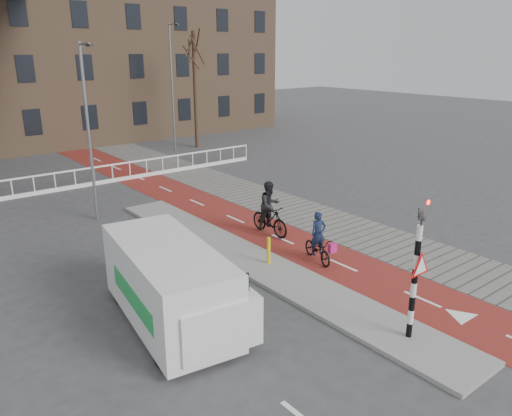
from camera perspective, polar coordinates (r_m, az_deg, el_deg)
ground at (r=14.62m, az=11.85°, el=-10.48°), size 120.00×120.00×0.00m
bike_lane at (r=22.50m, az=-5.41°, el=0.03°), size 2.50×60.00×0.01m
sidewalk at (r=24.07m, az=0.16°, el=1.30°), size 3.00×60.00×0.01m
curb_island at (r=16.71m, az=-0.32°, el=-6.13°), size 1.80×16.00×0.12m
traffic_signal at (r=12.27m, az=17.89°, el=-6.37°), size 0.80×0.80×3.68m
bollard at (r=16.27m, az=1.46°, el=-4.86°), size 0.12×0.12×0.90m
cyclist_near at (r=16.80m, az=7.10°, el=-4.21°), size 0.98×1.70×1.71m
cyclist_far at (r=18.95m, az=1.57°, el=-0.55°), size 0.91×1.97×2.09m
van at (r=13.05m, az=-10.00°, el=-8.49°), size 2.68×5.16×2.12m
railing at (r=26.34m, az=-26.06°, el=1.58°), size 28.00×0.10×0.99m
tree_right at (r=36.22m, az=-6.95°, el=13.15°), size 0.27×0.27×7.99m
streetlight_near at (r=21.11m, az=-18.56°, el=7.91°), size 0.12×0.12×7.09m
streetlight_right at (r=35.39m, az=-9.55°, el=13.30°), size 0.12×0.12×8.45m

